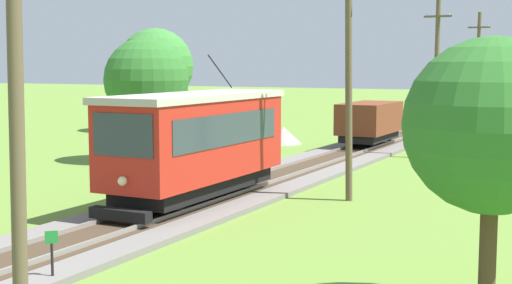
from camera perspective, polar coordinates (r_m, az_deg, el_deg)
name	(u,v)px	position (r m, az deg, el deg)	size (l,w,h in m)	color
red_tram	(197,142)	(24.03, -4.75, 0.02)	(2.60, 8.54, 4.79)	red
freight_car	(370,122)	(41.05, 9.06, 1.62)	(2.40, 5.20, 2.31)	brown
utility_pole_foreground	(16,113)	(11.70, -18.56, 2.20)	(1.40, 0.37, 7.84)	brown
utility_pole_near_tram	(349,78)	(24.86, 7.41, 5.05)	(1.40, 0.64, 8.40)	brown
utility_pole_mid	(436,76)	(37.47, 14.18, 5.10)	(1.40, 0.44, 8.17)	brown
utility_pole_far	(477,74)	(48.94, 17.25, 5.21)	(1.40, 0.54, 8.16)	brown
utility_pole_distant	(508,81)	(63.26, 19.47, 4.63)	(1.40, 0.39, 6.70)	brown
trackside_signal_marker	(52,254)	(16.35, -15.96, -8.58)	(0.21, 0.21, 1.18)	black
gravel_pile	(283,135)	(43.23, 2.18, 0.56)	(2.26, 2.26, 1.06)	#9E998E
tree_left_near	(492,126)	(13.79, 18.32, 1.18)	(3.28, 3.28, 5.30)	#4C3823
tree_right_near	(146,80)	(35.47, -8.73, 4.89)	(4.16, 4.16, 6.10)	#4C3823
tree_left_far	(155,66)	(51.83, -8.02, 6.01)	(5.41, 5.41, 7.37)	#4C3823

